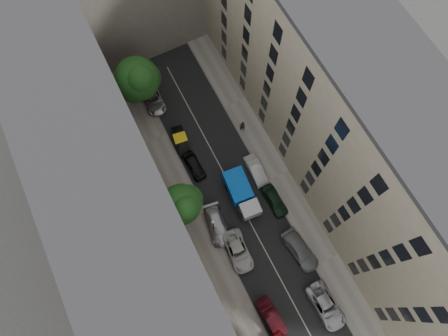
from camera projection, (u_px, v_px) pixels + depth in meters
ground at (236, 196)px, 46.53m from camera, size 120.00×120.00×0.00m
road_surface at (236, 196)px, 46.52m from camera, size 8.00×44.00×0.02m
sidewalk_left at (194, 217)px, 45.62m from camera, size 3.00×44.00×0.15m
sidewalk_right at (277, 176)px, 47.30m from camera, size 3.00×44.00×0.15m
building_left at (130, 219)px, 35.44m from camera, size 8.00×44.00×20.00m
building_right at (339, 119)px, 38.80m from camera, size 8.00×44.00×20.00m
tarp_truck at (241, 193)px, 45.13m from camera, size 2.73×5.93×2.66m
car_left_1 at (272, 317)px, 41.39m from camera, size 1.77×4.35×1.40m
car_left_2 at (238, 251)px, 43.71m from camera, size 2.68×5.11×1.37m
car_left_3 at (217, 225)px, 44.63m from camera, size 2.83×5.29×1.46m
car_left_4 at (194, 166)px, 47.12m from camera, size 1.67×3.90×1.31m
car_left_5 at (181, 141)px, 48.20m from camera, size 1.89×4.11×1.31m
car_left_6 at (153, 98)px, 50.13m from camera, size 2.70×5.16×1.39m
car_right_0 at (326, 306)px, 41.74m from camera, size 2.54×5.28×1.45m
car_right_1 at (300, 250)px, 43.68m from camera, size 2.68×5.31×1.48m
car_right_2 at (275, 201)px, 45.63m from camera, size 1.75×4.14×1.40m
car_right_3 at (256, 170)px, 46.90m from camera, size 1.54×4.13×1.35m
tree_mid at (182, 205)px, 40.37m from camera, size 4.67×4.30×8.04m
tree_far at (138, 80)px, 45.20m from camera, size 5.40×5.14×8.48m
lamp_post at (213, 226)px, 41.41m from camera, size 0.36×0.36×6.02m
pedestrian at (242, 126)px, 48.39m from camera, size 0.81×0.66×1.91m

